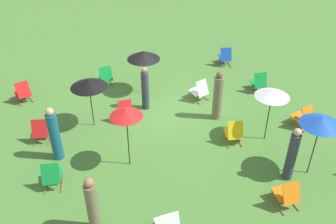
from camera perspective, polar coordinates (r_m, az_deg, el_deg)
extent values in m
plane|color=#477A33|center=(13.64, -1.87, 0.86)|extent=(40.00, 40.00, 0.00)
cube|color=olive|center=(14.27, 5.31, 2.43)|extent=(0.26, 0.74, 0.04)
cube|color=olive|center=(14.01, 4.00, 1.85)|extent=(0.26, 0.74, 0.04)
cube|color=white|center=(14.07, 4.43, 3.18)|extent=(0.59, 0.55, 0.13)
cube|color=white|center=(13.75, 5.32, 3.68)|extent=(0.53, 0.38, 0.57)
cylinder|color=olive|center=(14.23, 3.87, 3.26)|extent=(0.43, 0.16, 0.03)
cube|color=olive|center=(16.92, 9.38, 7.42)|extent=(0.25, 0.74, 0.04)
cube|color=olive|center=(16.82, 7.91, 7.39)|extent=(0.25, 0.74, 0.04)
cube|color=#1947B7|center=(16.85, 8.65, 8.32)|extent=(0.58, 0.55, 0.13)
cube|color=#1947B7|center=(16.46, 8.95, 8.75)|extent=(0.53, 0.37, 0.57)
cylinder|color=olive|center=(17.05, 8.48, 8.40)|extent=(0.43, 0.15, 0.03)
cube|color=white|center=(9.25, -0.35, -16.86)|extent=(0.50, 0.45, 0.13)
cylinder|color=olive|center=(9.42, -0.77, -16.24)|extent=(0.44, 0.04, 0.03)
cube|color=olive|center=(10.95, -15.98, -10.40)|extent=(0.20, 0.75, 0.04)
cube|color=olive|center=(11.03, -18.27, -10.53)|extent=(0.20, 0.75, 0.04)
cube|color=#148C38|center=(10.89, -17.30, -9.15)|extent=(0.56, 0.53, 0.13)
cube|color=#148C38|center=(10.49, -17.71, -9.13)|extent=(0.52, 0.35, 0.57)
cylinder|color=olive|center=(11.08, -17.14, -8.71)|extent=(0.44, 0.12, 0.03)
cube|color=olive|center=(13.10, -5.75, -0.79)|extent=(0.06, 0.76, 0.04)
cube|color=olive|center=(13.02, -7.62, -1.16)|extent=(0.06, 0.76, 0.04)
cube|color=red|center=(13.00, -6.86, 0.18)|extent=(0.49, 0.45, 0.13)
cube|color=red|center=(12.60, -6.62, 0.52)|extent=(0.49, 0.26, 0.57)
cylinder|color=olive|center=(13.20, -7.05, 0.38)|extent=(0.44, 0.04, 0.03)
cube|color=olive|center=(12.66, -17.67, -3.83)|extent=(0.26, 0.74, 0.04)
cube|color=olive|center=(12.77, -19.59, -3.88)|extent=(0.26, 0.74, 0.04)
cube|color=red|center=(12.65, -18.75, -2.68)|extent=(0.59, 0.56, 0.13)
cube|color=red|center=(12.26, -19.25, -2.45)|extent=(0.53, 0.38, 0.57)
cylinder|color=olive|center=(12.85, -18.52, -2.40)|extent=(0.43, 0.16, 0.03)
cube|color=olive|center=(15.14, 14.33, 3.43)|extent=(0.19, 0.75, 0.04)
cube|color=olive|center=(14.98, 12.78, 3.30)|extent=(0.19, 0.75, 0.04)
cube|color=#148C38|center=(15.02, 13.55, 4.39)|extent=(0.56, 0.52, 0.13)
cube|color=#148C38|center=(14.65, 14.11, 4.76)|extent=(0.52, 0.34, 0.57)
cylinder|color=olive|center=(15.21, 13.24, 4.52)|extent=(0.44, 0.12, 0.03)
cube|color=olive|center=(15.33, -8.75, 4.52)|extent=(0.04, 0.76, 0.04)
cube|color=olive|center=(15.26, -10.35, 4.21)|extent=(0.04, 0.76, 0.04)
cube|color=#148C38|center=(15.25, -9.72, 5.36)|extent=(0.48, 0.44, 0.13)
cube|color=#148C38|center=(14.86, -9.56, 5.80)|extent=(0.48, 0.25, 0.57)
cylinder|color=olive|center=(15.46, -9.87, 5.46)|extent=(0.44, 0.03, 0.03)
cube|color=olive|center=(15.07, -20.54, 2.06)|extent=(0.24, 0.74, 0.04)
cube|color=olive|center=(14.99, -22.09, 1.51)|extent=(0.24, 0.74, 0.04)
cube|color=red|center=(14.99, -21.63, 2.76)|extent=(0.58, 0.55, 0.13)
cube|color=red|center=(14.60, -21.48, 3.23)|extent=(0.53, 0.37, 0.57)
cylinder|color=olive|center=(15.20, -21.81, 2.84)|extent=(0.43, 0.14, 0.03)
cube|color=olive|center=(10.59, 18.40, -12.82)|extent=(0.08, 0.76, 0.04)
cube|color=olive|center=(10.38, 16.35, -13.52)|extent=(0.08, 0.76, 0.04)
cube|color=orange|center=(10.36, 17.32, -11.84)|extent=(0.51, 0.46, 0.13)
cube|color=orange|center=(10.01, 18.53, -11.83)|extent=(0.49, 0.28, 0.57)
cylinder|color=olive|center=(10.51, 16.66, -11.39)|extent=(0.44, 0.05, 0.03)
cube|color=olive|center=(13.60, 20.28, -1.54)|extent=(0.18, 0.75, 0.04)
cube|color=olive|center=(13.29, 19.08, -2.15)|extent=(0.18, 0.75, 0.04)
cube|color=orange|center=(13.35, 19.57, -0.76)|extent=(0.55, 0.52, 0.13)
cube|color=orange|center=(13.07, 20.78, -0.37)|extent=(0.52, 0.34, 0.57)
cylinder|color=olive|center=(13.49, 18.88, -0.60)|extent=(0.44, 0.11, 0.03)
cube|color=olive|center=(12.22, 10.86, -4.17)|extent=(0.23, 0.74, 0.04)
cube|color=olive|center=(12.11, 8.86, -4.36)|extent=(0.23, 0.74, 0.04)
cube|color=yellow|center=(12.09, 9.86, -3.03)|extent=(0.57, 0.54, 0.13)
cube|color=yellow|center=(11.69, 10.37, -2.81)|extent=(0.53, 0.36, 0.57)
cylinder|color=olive|center=(12.28, 9.58, -2.74)|extent=(0.43, 0.14, 0.03)
cylinder|color=black|center=(12.45, -11.76, 1.32)|extent=(0.03, 0.03, 1.75)
cone|color=black|center=(12.06, -12.17, 4.38)|extent=(1.19, 1.19, 0.28)
cylinder|color=black|center=(10.57, -6.20, -4.04)|extent=(0.03, 0.03, 1.93)
cone|color=red|center=(10.06, -6.50, -0.12)|extent=(0.93, 0.93, 0.23)
cylinder|color=black|center=(11.00, 21.65, -4.98)|extent=(0.03, 0.03, 1.92)
cone|color=#194CB2|center=(10.51, 22.62, -1.30)|extent=(1.13, 1.13, 0.24)
cylinder|color=black|center=(11.95, 15.24, -0.48)|extent=(0.03, 0.03, 1.83)
cone|color=white|center=(11.53, 15.83, 2.87)|extent=(1.06, 1.06, 0.25)
cylinder|color=black|center=(14.17, -3.70, 6.13)|extent=(0.03, 0.03, 1.70)
cone|color=black|center=(13.85, -3.81, 8.77)|extent=(1.23, 1.23, 0.32)
cylinder|color=#333847|center=(13.20, -3.54, 3.31)|extent=(0.30, 0.30, 1.46)
sphere|color=#936647|center=(12.81, -3.67, 6.47)|extent=(0.20, 0.20, 0.20)
cylinder|color=#333847|center=(10.75, 18.50, -6.60)|extent=(0.36, 0.36, 1.52)
sphere|color=tan|center=(10.24, 19.35, -2.94)|extent=(0.21, 0.21, 0.21)
cylinder|color=#72664C|center=(12.73, 7.66, 2.11)|extent=(0.43, 0.43, 1.58)
sphere|color=brown|center=(12.29, 7.97, 5.65)|extent=(0.22, 0.22, 0.22)
cylinder|color=#195972|center=(11.35, -17.05, -3.69)|extent=(0.41, 0.41, 1.57)
sphere|color=tan|center=(10.86, -17.81, 0.05)|extent=(0.23, 0.23, 0.23)
cylinder|color=#72664C|center=(9.12, -11.50, -14.34)|extent=(0.40, 0.40, 1.45)
sphere|color=#936647|center=(8.53, -12.13, -10.61)|extent=(0.23, 0.23, 0.23)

